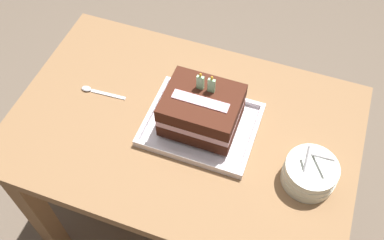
{
  "coord_description": "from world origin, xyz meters",
  "views": [
    {
      "loc": [
        0.26,
        -0.65,
        1.71
      ],
      "look_at": [
        0.03,
        0.01,
        0.73
      ],
      "focal_mm": 40.87,
      "sensor_mm": 36.0,
      "label": 1
    }
  ],
  "objects": [
    {
      "name": "dining_table",
      "position": [
        0.0,
        0.0,
        0.58
      ],
      "size": [
        0.98,
        0.65,
        0.7
      ],
      "color": "olive",
      "rests_on": "ground_plane"
    },
    {
      "name": "serving_spoon_near_tray",
      "position": [
        -0.29,
        0.03,
        0.71
      ],
      "size": [
        0.14,
        0.02,
        0.01
      ],
      "color": "silver",
      "rests_on": "dining_table"
    },
    {
      "name": "foil_tray",
      "position": [
        0.05,
        0.01,
        0.71
      ],
      "size": [
        0.31,
        0.25,
        0.02
      ],
      "color": "silver",
      "rests_on": "dining_table"
    },
    {
      "name": "ground_plane",
      "position": [
        0.0,
        0.0,
        0.0
      ],
      "size": [
        8.0,
        8.0,
        0.0
      ],
      "primitive_type": "plane",
      "color": "#6B5B4C"
    },
    {
      "name": "bowl_stack",
      "position": [
        0.36,
        -0.05,
        0.74
      ],
      "size": [
        0.14,
        0.14,
        0.13
      ],
      "color": "silver",
      "rests_on": "dining_table"
    },
    {
      "name": "birthday_cake",
      "position": [
        0.05,
        0.01,
        0.78
      ],
      "size": [
        0.2,
        0.17,
        0.17
      ],
      "color": "#452014",
      "rests_on": "foil_tray"
    }
  ]
}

